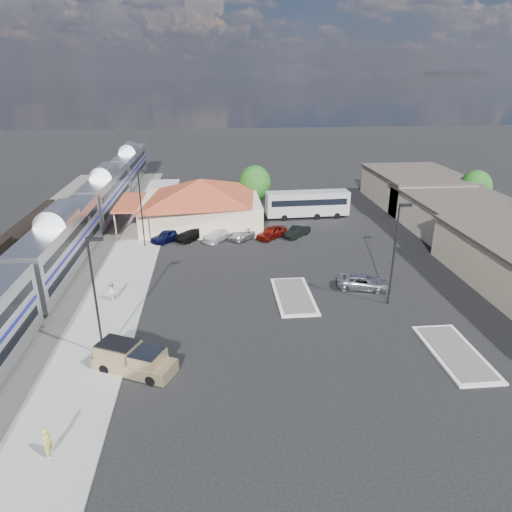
{
  "coord_description": "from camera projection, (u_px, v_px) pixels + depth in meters",
  "views": [
    {
      "loc": [
        -2.79,
        -34.24,
        18.66
      ],
      "look_at": [
        0.89,
        5.22,
        2.8
      ],
      "focal_mm": 32.0,
      "sensor_mm": 36.0,
      "label": 1
    }
  ],
  "objects": [
    {
      "name": "ground",
      "position": [
        251.0,
        309.0,
        38.83
      ],
      "size": [
        280.0,
        280.0,
        0.0
      ],
      "primitive_type": "plane",
      "color": "black",
      "rests_on": "ground"
    },
    {
      "name": "railbed",
      "position": [
        30.0,
        279.0,
        44.39
      ],
      "size": [
        16.0,
        100.0,
        0.12
      ],
      "primitive_type": "cube",
      "color": "#4C4944",
      "rests_on": "ground"
    },
    {
      "name": "platform",
      "position": [
        120.0,
        284.0,
        43.3
      ],
      "size": [
        5.5,
        92.0,
        0.18
      ],
      "primitive_type": "cube",
      "color": "gray",
      "rests_on": "ground"
    },
    {
      "name": "passenger_train",
      "position": [
        62.0,
        246.0,
        45.05
      ],
      "size": [
        3.0,
        104.0,
        5.55
      ],
      "color": "silver",
      "rests_on": "ground"
    },
    {
      "name": "station_depot",
      "position": [
        201.0,
        202.0,
        59.45
      ],
      "size": [
        18.35,
        12.24,
        6.2
      ],
      "color": "beige",
      "rests_on": "ground"
    },
    {
      "name": "buildings_east",
      "position": [
        478.0,
        224.0,
        53.6
      ],
      "size": [
        14.4,
        51.4,
        4.8
      ],
      "color": "#C6B28C",
      "rests_on": "ground"
    },
    {
      "name": "traffic_island_south",
      "position": [
        294.0,
        296.0,
        40.98
      ],
      "size": [
        3.3,
        7.5,
        0.21
      ],
      "color": "silver",
      "rests_on": "ground"
    },
    {
      "name": "traffic_island_north",
      "position": [
        455.0,
        353.0,
        32.6
      ],
      "size": [
        3.3,
        7.5,
        0.21
      ],
      "color": "silver",
      "rests_on": "ground"
    },
    {
      "name": "lamp_plat_s",
      "position": [
        96.0,
        289.0,
        30.36
      ],
      "size": [
        1.08,
        0.25,
        9.0
      ],
      "color": "black",
      "rests_on": "ground"
    },
    {
      "name": "lamp_plat_n",
      "position": [
        142.0,
        203.0,
        50.69
      ],
      "size": [
        1.08,
        0.25,
        9.0
      ],
      "color": "black",
      "rests_on": "ground"
    },
    {
      "name": "lamp_lot",
      "position": [
        396.0,
        246.0,
        37.88
      ],
      "size": [
        1.08,
        0.25,
        9.0
      ],
      "color": "black",
      "rests_on": "ground"
    },
    {
      "name": "tree_east_c",
      "position": [
        475.0,
        187.0,
        64.39
      ],
      "size": [
        4.41,
        4.41,
        6.21
      ],
      "color": "#382314",
      "rests_on": "ground"
    },
    {
      "name": "tree_depot",
      "position": [
        255.0,
        184.0,
        65.32
      ],
      "size": [
        4.71,
        4.71,
        6.63
      ],
      "color": "#382314",
      "rests_on": "ground"
    },
    {
      "name": "pickup_truck",
      "position": [
        134.0,
        360.0,
        30.41
      ],
      "size": [
        5.85,
        4.16,
        1.91
      ],
      "rotation": [
        0.0,
        0.0,
        1.13
      ],
      "color": "tan",
      "rests_on": "ground"
    },
    {
      "name": "suv",
      "position": [
        363.0,
        282.0,
        42.4
      ],
      "size": [
        5.23,
        3.52,
        1.33
      ],
      "primitive_type": "imported",
      "rotation": [
        0.0,
        0.0,
        1.27
      ],
      "color": "#ADAFB5",
      "rests_on": "ground"
    },
    {
      "name": "coach_bus",
      "position": [
        307.0,
        203.0,
        62.94
      ],
      "size": [
        11.5,
        2.94,
        3.66
      ],
      "rotation": [
        0.0,
        0.0,
        1.61
      ],
      "color": "silver",
      "rests_on": "ground"
    },
    {
      "name": "person_a",
      "position": [
        48.0,
        442.0,
        23.41
      ],
      "size": [
        0.5,
        0.69,
        1.77
      ],
      "primitive_type": "imported",
      "rotation": [
        0.0,
        0.0,
        1.45
      ],
      "color": "gold",
      "rests_on": "platform"
    },
    {
      "name": "person_b",
      "position": [
        111.0,
        291.0,
        39.61
      ],
      "size": [
        0.95,
        1.07,
        1.84
      ],
      "primitive_type": "imported",
      "rotation": [
        0.0,
        0.0,
        -1.9
      ],
      "color": "silver",
      "rests_on": "platform"
    },
    {
      "name": "parked_car_a",
      "position": [
        168.0,
        235.0,
        54.36
      ],
      "size": [
        4.43,
        4.27,
        1.5
      ],
      "primitive_type": "imported",
      "rotation": [
        0.0,
        0.0,
        -0.83
      ],
      "color": "#0B0F39",
      "rests_on": "ground"
    },
    {
      "name": "parked_car_b",
      "position": [
        192.0,
        234.0,
        54.89
      ],
      "size": [
        4.19,
        4.38,
        1.48
      ],
      "primitive_type": "imported",
      "rotation": [
        0.0,
        0.0,
        -0.74
      ],
      "color": "black",
      "rests_on": "ground"
    },
    {
      "name": "parked_car_c",
      "position": [
        219.0,
        234.0,
        54.9
      ],
      "size": [
        4.7,
        4.9,
        1.4
      ],
      "primitive_type": "imported",
      "rotation": [
        0.0,
        0.0,
        -0.74
      ],
      "color": "white",
      "rests_on": "ground"
    },
    {
      "name": "parked_car_d",
      "position": [
        245.0,
        233.0,
        55.47
      ],
      "size": [
        4.82,
        4.87,
        1.3
      ],
      "primitive_type": "imported",
      "rotation": [
        0.0,
        0.0,
        -0.77
      ],
      "color": "gray",
      "rests_on": "ground"
    },
    {
      "name": "parked_car_e",
      "position": [
        272.0,
        232.0,
        55.44
      ],
      "size": [
        4.47,
        4.25,
        1.5
      ],
      "primitive_type": "imported",
      "rotation": [
        0.0,
        0.0,
        -0.84
      ],
      "color": "maroon",
      "rests_on": "ground"
    },
    {
      "name": "parked_car_f",
      "position": [
        297.0,
        231.0,
        56.02
      ],
      "size": [
        3.87,
        3.93,
        1.35
      ],
      "primitive_type": "imported",
      "rotation": [
        0.0,
        0.0,
        -0.77
      ],
      "color": "black",
      "rests_on": "ground"
    }
  ]
}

